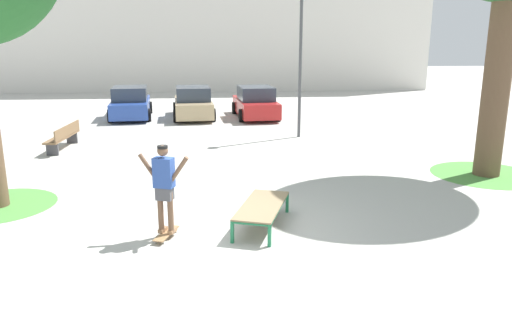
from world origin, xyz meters
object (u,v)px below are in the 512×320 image
object	(u,v)px
skater	(164,183)
light_post	(301,35)
car_blue	(131,103)
park_bench	(64,136)
skate_box	(262,207)
skateboard	(167,234)
car_tan	(193,103)
car_red	(255,103)

from	to	relation	value
skater	light_post	world-z (taller)	light_post
car_blue	park_bench	xyz separation A→B (m)	(-1.10, -6.84, -0.24)
park_bench	skate_box	bearing A→B (deg)	-51.12
skateboard	park_bench	bearing A→B (deg)	118.06
car_tan	skate_box	bearing A→B (deg)	-81.90
skateboard	skater	distance (m)	0.99
skateboard	light_post	bearing A→B (deg)	66.54
skateboard	light_post	size ratio (longest dim) A/B	0.14
skate_box	car_blue	bearing A→B (deg)	109.16
skater	skateboard	bearing A→B (deg)	-108.94
skater	park_bench	distance (m)	9.08
skateboard	park_bench	world-z (taller)	park_bench
skater	car_red	bearing A→B (deg)	78.94
skate_box	skater	bearing A→B (deg)	-167.41
skate_box	skateboard	size ratio (longest dim) A/B	2.49
car_red	light_post	world-z (taller)	light_post
light_post	skater	bearing A→B (deg)	-113.46
light_post	car_red	bearing A→B (deg)	104.62
car_red	light_post	distance (m)	6.01
skate_box	skater	xyz separation A→B (m)	(-1.85, -0.41, 0.66)
skater	park_bench	size ratio (longest dim) A/B	0.70
skateboard	car_blue	bearing A→B (deg)	102.02
skater	car_tan	world-z (taller)	skater
skateboard	car_red	size ratio (longest dim) A/B	0.19
car_blue	light_post	distance (m)	9.56
skateboard	car_red	world-z (taller)	car_red
skate_box	skater	distance (m)	2.01
skateboard	car_blue	world-z (taller)	car_blue
car_tan	car_red	xyz separation A→B (m)	(2.99, -0.15, 0.00)
skater	park_bench	xyz separation A→B (m)	(-4.26, 7.99, -0.62)
skate_box	car_tan	world-z (taller)	car_tan
car_tan	car_red	bearing A→B (deg)	-2.89
car_blue	car_tan	world-z (taller)	same
skate_box	car_red	size ratio (longest dim) A/B	0.47
skater	car_tan	xyz separation A→B (m)	(-0.17, 14.60, -0.38)
skate_box	car_red	world-z (taller)	car_red
skater	park_bench	bearing A→B (deg)	118.06
skate_box	park_bench	distance (m)	9.74
light_post	car_blue	bearing A→B (deg)	143.73
skate_box	car_red	bearing A→B (deg)	86.03
car_tan	park_bench	distance (m)	7.78
car_blue	car_tan	bearing A→B (deg)	-4.38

